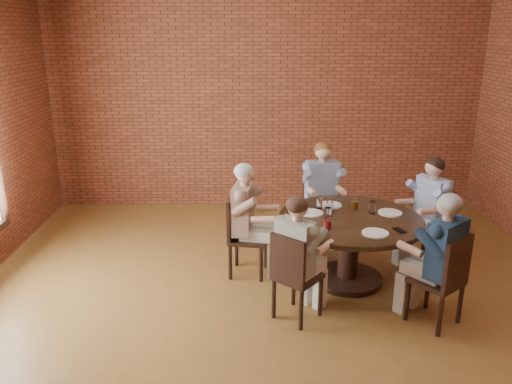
{
  "coord_description": "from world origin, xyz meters",
  "views": [
    {
      "loc": [
        -0.35,
        -4.08,
        2.65
      ],
      "look_at": [
        -0.22,
        1.0,
        1.0
      ],
      "focal_mm": 35.0,
      "sensor_mm": 36.0,
      "label": 1
    }
  ],
  "objects_px": {
    "chair_a": "(431,222)",
    "chair_e": "(445,277)",
    "chair_b": "(320,202)",
    "chair_c": "(241,232)",
    "diner_e": "(439,260)",
    "diner_d": "(298,258)",
    "chair_d": "(293,274)",
    "dining_table": "(349,237)",
    "diner_b": "(322,193)",
    "diner_c": "(248,221)",
    "diner_a": "(427,212)",
    "smartphone": "(399,230)"
  },
  "relations": [
    {
      "from": "chair_a",
      "to": "chair_e",
      "type": "xyz_separation_m",
      "value": [
        -0.37,
        -1.37,
        0.0
      ]
    },
    {
      "from": "chair_b",
      "to": "chair_c",
      "type": "xyz_separation_m",
      "value": [
        -1.03,
        -0.99,
        -0.0
      ]
    },
    {
      "from": "chair_a",
      "to": "chair_c",
      "type": "height_order",
      "value": "chair_c"
    },
    {
      "from": "diner_e",
      "to": "diner_d",
      "type": "bearing_deg",
      "value": -43.26
    },
    {
      "from": "chair_b",
      "to": "chair_d",
      "type": "height_order",
      "value": "chair_b"
    },
    {
      "from": "dining_table",
      "to": "chair_c",
      "type": "xyz_separation_m",
      "value": [
        -1.17,
        0.22,
        -0.03
      ]
    },
    {
      "from": "chair_c",
      "to": "chair_d",
      "type": "distance_m",
      "value": 1.1
    },
    {
      "from": "chair_b",
      "to": "chair_e",
      "type": "xyz_separation_m",
      "value": [
        0.84,
        -2.1,
        -0.01
      ]
    },
    {
      "from": "diner_d",
      "to": "diner_b",
      "type": "bearing_deg",
      "value": -63.56
    },
    {
      "from": "chair_d",
      "to": "chair_a",
      "type": "bearing_deg",
      "value": -102.93
    },
    {
      "from": "diner_c",
      "to": "chair_c",
      "type": "bearing_deg",
      "value": 90.0
    },
    {
      "from": "dining_table",
      "to": "diner_e",
      "type": "relative_size",
      "value": 1.19
    },
    {
      "from": "diner_b",
      "to": "diner_d",
      "type": "bearing_deg",
      "value": -111.81
    },
    {
      "from": "diner_a",
      "to": "chair_d",
      "type": "distance_m",
      "value": 2.07
    },
    {
      "from": "diner_a",
      "to": "chair_d",
      "type": "xyz_separation_m",
      "value": [
        -1.67,
        -1.21,
        -0.16
      ]
    },
    {
      "from": "diner_c",
      "to": "diner_e",
      "type": "bearing_deg",
      "value": -109.97
    },
    {
      "from": "dining_table",
      "to": "chair_c",
      "type": "bearing_deg",
      "value": 169.22
    },
    {
      "from": "diner_a",
      "to": "chair_b",
      "type": "height_order",
      "value": "diner_a"
    },
    {
      "from": "chair_b",
      "to": "chair_e",
      "type": "relative_size",
      "value": 1.01
    },
    {
      "from": "chair_a",
      "to": "chair_e",
      "type": "bearing_deg",
      "value": -39.19
    },
    {
      "from": "chair_c",
      "to": "diner_e",
      "type": "xyz_separation_m",
      "value": [
        1.82,
        -1.05,
        0.15
      ]
    },
    {
      "from": "chair_b",
      "to": "smartphone",
      "type": "bearing_deg",
      "value": -77.57
    },
    {
      "from": "diner_c",
      "to": "chair_b",
      "type": "bearing_deg",
      "value": -32.6
    },
    {
      "from": "diner_d",
      "to": "smartphone",
      "type": "xyz_separation_m",
      "value": [
        1.04,
        0.33,
        0.14
      ]
    },
    {
      "from": "chair_d",
      "to": "diner_e",
      "type": "bearing_deg",
      "value": -141.05
    },
    {
      "from": "chair_c",
      "to": "chair_d",
      "type": "relative_size",
      "value": 1.03
    },
    {
      "from": "chair_e",
      "to": "chair_d",
      "type": "bearing_deg",
      "value": -43.25
    },
    {
      "from": "chair_b",
      "to": "diner_b",
      "type": "bearing_deg",
      "value": -90.0
    },
    {
      "from": "diner_b",
      "to": "chair_a",
      "type": "bearing_deg",
      "value": -35.34
    },
    {
      "from": "dining_table",
      "to": "diner_e",
      "type": "height_order",
      "value": "diner_e"
    },
    {
      "from": "chair_b",
      "to": "diner_d",
      "type": "bearing_deg",
      "value": -110.92
    },
    {
      "from": "chair_d",
      "to": "smartphone",
      "type": "relative_size",
      "value": 5.88
    },
    {
      "from": "dining_table",
      "to": "smartphone",
      "type": "relative_size",
      "value": 10.2
    },
    {
      "from": "diner_a",
      "to": "smartphone",
      "type": "bearing_deg",
      "value": -59.43
    },
    {
      "from": "chair_a",
      "to": "chair_d",
      "type": "bearing_deg",
      "value": -78.68
    },
    {
      "from": "chair_d",
      "to": "diner_d",
      "type": "distance_m",
      "value": 0.15
    },
    {
      "from": "diner_c",
      "to": "diner_e",
      "type": "xyz_separation_m",
      "value": [
        1.74,
        -1.04,
        -0.0
      ]
    },
    {
      "from": "chair_c",
      "to": "chair_e",
      "type": "distance_m",
      "value": 2.17
    },
    {
      "from": "chair_b",
      "to": "smartphone",
      "type": "height_order",
      "value": "chair_b"
    },
    {
      "from": "diner_b",
      "to": "smartphone",
      "type": "relative_size",
      "value": 8.71
    },
    {
      "from": "chair_a",
      "to": "diner_b",
      "type": "xyz_separation_m",
      "value": [
        -1.2,
        0.66,
        0.16
      ]
    },
    {
      "from": "diner_c",
      "to": "smartphone",
      "type": "bearing_deg",
      "value": -100.59
    },
    {
      "from": "chair_a",
      "to": "diner_e",
      "type": "distance_m",
      "value": 1.38
    },
    {
      "from": "diner_c",
      "to": "diner_d",
      "type": "xyz_separation_m",
      "value": [
        0.46,
        -0.92,
        -0.03
      ]
    },
    {
      "from": "chair_c",
      "to": "chair_e",
      "type": "relative_size",
      "value": 1.0
    },
    {
      "from": "chair_d",
      "to": "diner_c",
      "type": "bearing_deg",
      "value": -25.43
    },
    {
      "from": "chair_b",
      "to": "chair_e",
      "type": "bearing_deg",
      "value": -74.9
    },
    {
      "from": "diner_d",
      "to": "diner_e",
      "type": "distance_m",
      "value": 1.29
    },
    {
      "from": "chair_a",
      "to": "diner_c",
      "type": "height_order",
      "value": "diner_c"
    },
    {
      "from": "diner_c",
      "to": "diner_b",
      "type": "bearing_deg",
      "value": -35.31
    }
  ]
}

